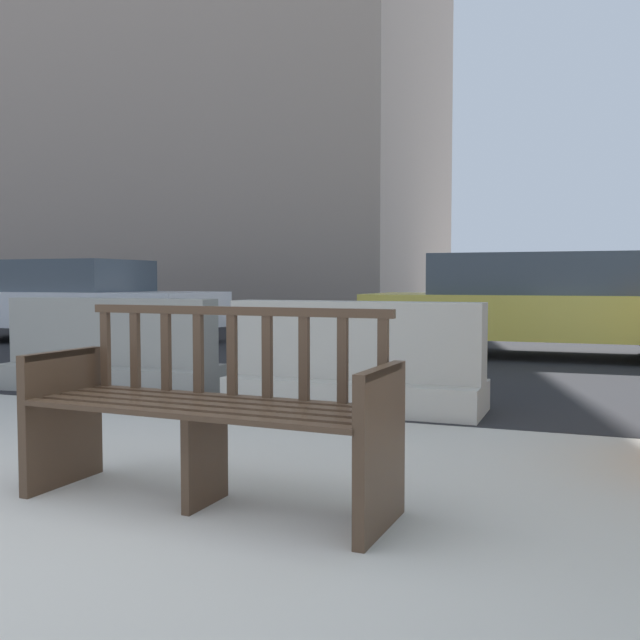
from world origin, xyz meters
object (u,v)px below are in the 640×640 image
at_px(jersey_barrier_left, 112,353).
at_px(street_bench, 208,416).
at_px(jersey_barrier_centre, 354,365).
at_px(car_sedan_mid, 82,301).
at_px(car_taxi_near, 542,304).

bearing_deg(jersey_barrier_left, street_bench, -47.12).
xyz_separation_m(street_bench, jersey_barrier_centre, (-0.09, 2.49, -0.06)).
distance_m(street_bench, car_sedan_mid, 9.08).
bearing_deg(street_bench, car_taxi_near, 80.96).
bearing_deg(jersey_barrier_centre, jersey_barrier_left, 176.62).
distance_m(jersey_barrier_centre, car_taxi_near, 4.63).
height_order(jersey_barrier_centre, car_sedan_mid, car_sedan_mid).
xyz_separation_m(jersey_barrier_centre, jersey_barrier_left, (-2.35, 0.14, 0.00)).
xyz_separation_m(car_taxi_near, car_sedan_mid, (-7.16, -0.18, -0.02)).
bearing_deg(jersey_barrier_centre, car_sedan_mid, 144.32).
xyz_separation_m(jersey_barrier_centre, car_sedan_mid, (-5.97, 4.28, 0.33)).
height_order(jersey_barrier_left, car_taxi_near, car_taxi_near).
bearing_deg(street_bench, jersey_barrier_left, 132.88).
bearing_deg(jersey_barrier_centre, car_taxi_near, 75.05).
relative_size(street_bench, car_taxi_near, 0.37).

